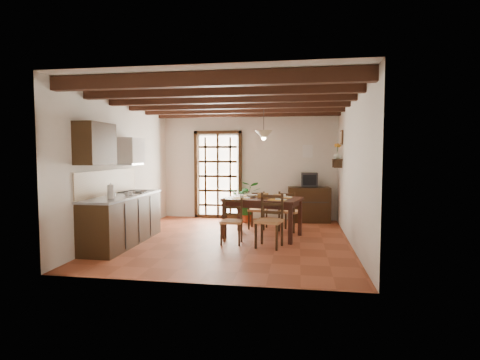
% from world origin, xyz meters
% --- Properties ---
extents(ground_plane, '(5.00, 5.00, 0.00)m').
position_xyz_m(ground_plane, '(0.00, 0.00, 0.00)').
color(ground_plane, brown).
extents(room_shell, '(4.52, 5.02, 2.81)m').
position_xyz_m(room_shell, '(0.00, 0.00, 1.82)').
color(room_shell, silver).
rests_on(room_shell, ground_plane).
extents(ceiling_beams, '(4.50, 4.34, 0.20)m').
position_xyz_m(ceiling_beams, '(0.00, 0.00, 2.69)').
color(ceiling_beams, black).
rests_on(ceiling_beams, room_shell).
extents(french_door, '(1.26, 0.11, 2.32)m').
position_xyz_m(french_door, '(-0.80, 2.45, 1.18)').
color(french_door, white).
rests_on(french_door, ground_plane).
extents(kitchen_counter, '(0.64, 2.25, 1.38)m').
position_xyz_m(kitchen_counter, '(-1.96, -0.60, 0.47)').
color(kitchen_counter, black).
rests_on(kitchen_counter, ground_plane).
extents(upper_cabinet, '(0.35, 0.80, 0.70)m').
position_xyz_m(upper_cabinet, '(-2.08, -1.30, 1.85)').
color(upper_cabinet, black).
rests_on(upper_cabinet, room_shell).
extents(range_hood, '(0.38, 0.60, 0.54)m').
position_xyz_m(range_hood, '(-2.05, -0.05, 1.73)').
color(range_hood, white).
rests_on(range_hood, room_shell).
extents(counter_items, '(0.50, 1.43, 0.25)m').
position_xyz_m(counter_items, '(-1.95, -0.51, 0.96)').
color(counter_items, black).
rests_on(counter_items, kitchen_counter).
extents(dining_table, '(1.64, 1.24, 0.80)m').
position_xyz_m(dining_table, '(0.57, 0.36, 0.69)').
color(dining_table, black).
rests_on(dining_table, ground_plane).
extents(chair_near_left, '(0.40, 0.38, 0.85)m').
position_xyz_m(chair_near_left, '(0.05, -0.29, 0.27)').
color(chair_near_left, '#AE794A').
rests_on(chair_near_left, ground_plane).
extents(chair_near_right, '(0.53, 0.51, 0.97)m').
position_xyz_m(chair_near_right, '(0.77, -0.45, 0.30)').
color(chair_near_right, '#AE794A').
rests_on(chair_near_right, ground_plane).
extents(chair_far_left, '(0.43, 0.42, 0.86)m').
position_xyz_m(chair_far_left, '(0.38, 1.18, 0.27)').
color(chair_far_left, '#AE794A').
rests_on(chair_far_left, ground_plane).
extents(chair_far_right, '(0.52, 0.51, 0.87)m').
position_xyz_m(chair_far_right, '(1.09, 1.02, 0.27)').
color(chair_far_right, '#AE794A').
rests_on(chair_far_right, ground_plane).
extents(table_setting, '(1.07, 0.71, 0.10)m').
position_xyz_m(table_setting, '(0.57, 0.36, 0.87)').
color(table_setting, orange).
rests_on(table_setting, dining_table).
extents(table_bowl, '(0.28, 0.28, 0.05)m').
position_xyz_m(table_bowl, '(0.33, 0.47, 0.82)').
color(table_bowl, white).
rests_on(table_bowl, dining_table).
extents(sideboard, '(1.05, 0.53, 0.86)m').
position_xyz_m(sideboard, '(1.54, 2.23, 0.43)').
color(sideboard, black).
rests_on(sideboard, ground_plane).
extents(crt_tv, '(0.40, 0.37, 0.34)m').
position_xyz_m(crt_tv, '(1.54, 2.22, 1.05)').
color(crt_tv, black).
rests_on(crt_tv, sideboard).
extents(fuse_box, '(0.25, 0.03, 0.32)m').
position_xyz_m(fuse_box, '(1.50, 2.48, 1.75)').
color(fuse_box, white).
rests_on(fuse_box, room_shell).
extents(plant_pot, '(0.33, 0.33, 0.20)m').
position_xyz_m(plant_pot, '(0.00, 2.00, 0.11)').
color(plant_pot, '#9B3316').
rests_on(plant_pot, ground_plane).
extents(potted_plant, '(2.04, 1.78, 2.16)m').
position_xyz_m(potted_plant, '(0.00, 2.00, 0.57)').
color(potted_plant, '#144C19').
rests_on(potted_plant, ground_plane).
extents(wall_shelf, '(0.20, 0.42, 0.20)m').
position_xyz_m(wall_shelf, '(2.14, 1.60, 1.51)').
color(wall_shelf, black).
rests_on(wall_shelf, room_shell).
extents(shelf_vase, '(0.15, 0.15, 0.15)m').
position_xyz_m(shelf_vase, '(2.14, 1.60, 1.65)').
color(shelf_vase, '#B2BFB2').
rests_on(shelf_vase, wall_shelf).
extents(shelf_flowers, '(0.14, 0.14, 0.36)m').
position_xyz_m(shelf_flowers, '(2.14, 1.60, 1.86)').
color(shelf_flowers, orange).
rests_on(shelf_flowers, shelf_vase).
extents(framed_picture, '(0.03, 0.32, 0.32)m').
position_xyz_m(framed_picture, '(2.22, 1.60, 2.05)').
color(framed_picture, brown).
rests_on(framed_picture, room_shell).
extents(pendant_lamp, '(0.36, 0.36, 0.84)m').
position_xyz_m(pendant_lamp, '(0.57, 0.46, 2.08)').
color(pendant_lamp, black).
rests_on(pendant_lamp, room_shell).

